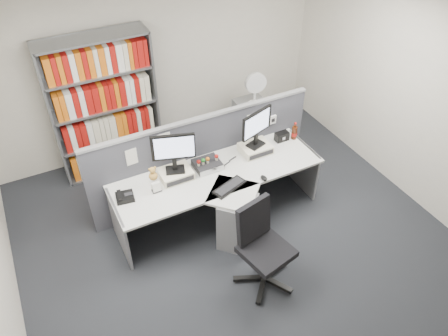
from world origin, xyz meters
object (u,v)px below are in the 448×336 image
keyboard (229,187)px  desk_fan (255,85)px  desk_calendar (156,188)px  cola_bottle (294,133)px  filing_cabinet (253,124)px  desktop_pc (207,165)px  mouse (264,178)px  monitor_right (257,126)px  speaker (282,136)px  monitor_left (173,150)px  shelving_unit (105,109)px  office_chair (261,244)px  desk_phone (124,197)px  desk (226,200)px

keyboard → desk_fan: desk_fan is taller
desk_calendar → cola_bottle: (1.99, 0.14, 0.04)m
keyboard → filing_cabinet: bearing=51.0°
desktop_pc → mouse: bearing=-45.4°
monitor_right → desk_calendar: (-1.39, -0.13, -0.34)m
cola_bottle → speaker: bearing=166.5°
desk_fan → monitor_left: bearing=-148.8°
shelving_unit → filing_cabinet: shelving_unit is taller
monitor_right → keyboard: monitor_right is taller
monitor_left → desk_calendar: (-0.29, -0.13, -0.35)m
desktop_pc → office_chair: size_ratio=0.31×
filing_cabinet → desk_calendar: bearing=-149.8°
monitor_left → desk_phone: size_ratio=2.31×
mouse → desk: bearing=162.8°
cola_bottle → mouse: bearing=-146.0°
mouse → desk_fan: 1.74m
filing_cabinet → desk_fan: desk_fan is taller
monitor_left → shelving_unit: 1.53m
speaker → cola_bottle: size_ratio=0.73×
desktop_pc → cola_bottle: cola_bottle is taller
shelving_unit → desk: bearing=-64.0°
desk → shelving_unit: (-0.90, 1.85, 0.52)m
mouse → desk_phone: size_ratio=0.48×
desk_calendar → cola_bottle: cola_bottle is taller
keyboard → office_chair: (-0.02, -0.78, -0.18)m
keyboard → mouse: size_ratio=4.27×
desk → desk_fan: size_ratio=4.96×
monitor_right → desktop_pc: size_ratio=1.58×
desk → monitor_right: bearing=31.7°
filing_cabinet → speaker: bearing=-98.7°
monitor_right → cola_bottle: size_ratio=2.02×
monitor_left → monitor_right: monitor_left is taller
desk_phone → office_chair: office_chair is taller
desk_phone → speaker: size_ratio=1.23×
monitor_right → desktop_pc: monitor_right is taller
filing_cabinet → office_chair: size_ratio=0.68×
cola_bottle → monitor_right: bearing=-178.9°
desktop_pc → mouse: size_ratio=2.99×
shelving_unit → cola_bottle: bearing=-34.4°
monitor_left → desk_phone: monitor_left is taller
mouse → speaker: bearing=42.7°
filing_cabinet → keyboard: bearing=-129.0°
monitor_right → cola_bottle: (0.60, 0.01, -0.31)m
keyboard → desk_calendar: bearing=156.7°
desk_calendar → shelving_unit: size_ratio=0.06×
desktop_pc → shelving_unit: size_ratio=0.16×
monitor_left → office_chair: bearing=-69.6°
filing_cabinet → office_chair: 2.57m
desktop_pc → filing_cabinet: desktop_pc is taller
desk_calendar → office_chair: 1.36m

